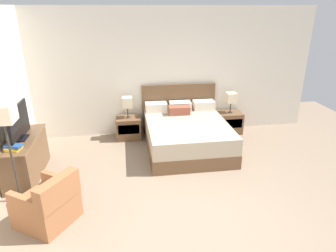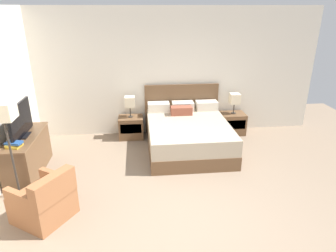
% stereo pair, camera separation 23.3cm
% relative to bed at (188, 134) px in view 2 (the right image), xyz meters
% --- Properties ---
extents(ground_plane, '(10.26, 10.26, 0.00)m').
position_rel_bed_xyz_m(ground_plane, '(-0.37, -2.43, -0.33)').
color(ground_plane, '#84705B').
extents(wall_back, '(7.03, 0.06, 2.85)m').
position_rel_bed_xyz_m(wall_back, '(-0.37, 1.02, 1.09)').
color(wall_back, silver).
rests_on(wall_back, ground).
extents(bed, '(1.72, 2.02, 1.17)m').
position_rel_bed_xyz_m(bed, '(0.00, 0.00, 0.00)').
color(bed, brown).
rests_on(bed, ground).
extents(nightstand_left, '(0.55, 0.45, 0.50)m').
position_rel_bed_xyz_m(nightstand_left, '(-1.20, 0.70, -0.08)').
color(nightstand_left, brown).
rests_on(nightstand_left, ground).
extents(nightstand_right, '(0.55, 0.45, 0.50)m').
position_rel_bed_xyz_m(nightstand_right, '(1.20, 0.70, -0.08)').
color(nightstand_right, brown).
rests_on(nightstand_right, ground).
extents(table_lamp_left, '(0.22, 0.22, 0.48)m').
position_rel_bed_xyz_m(table_lamp_left, '(-1.20, 0.71, 0.52)').
color(table_lamp_left, '#332D28').
rests_on(table_lamp_left, nightstand_left).
extents(table_lamp_right, '(0.22, 0.22, 0.48)m').
position_rel_bed_xyz_m(table_lamp_right, '(1.20, 0.71, 0.52)').
color(table_lamp_right, '#332D28').
rests_on(table_lamp_right, nightstand_right).
extents(dresser, '(0.47, 1.35, 0.73)m').
position_rel_bed_xyz_m(dresser, '(-3.03, -0.70, 0.04)').
color(dresser, brown).
rests_on(dresser, ground).
extents(tv, '(0.18, 0.96, 0.59)m').
position_rel_bed_xyz_m(tv, '(-3.02, -0.70, 0.68)').
color(tv, black).
rests_on(tv, dresser).
extents(book_red_cover, '(0.24, 0.23, 0.03)m').
position_rel_bed_xyz_m(book_red_cover, '(-3.02, -1.14, 0.41)').
color(book_red_cover, gold).
rests_on(book_red_cover, dresser).
extents(book_blue_cover, '(0.23, 0.16, 0.02)m').
position_rel_bed_xyz_m(book_blue_cover, '(-3.04, -1.14, 0.43)').
color(book_blue_cover, gold).
rests_on(book_blue_cover, book_red_cover).
extents(book_small_top, '(0.28, 0.20, 0.04)m').
position_rel_bed_xyz_m(book_small_top, '(-3.02, -1.14, 0.47)').
color(book_small_top, '#234C8E').
rests_on(book_small_top, book_blue_cover).
extents(armchair_by_window, '(0.95, 0.95, 0.76)m').
position_rel_bed_xyz_m(armchair_by_window, '(-2.37, -2.05, -0.05)').
color(armchair_by_window, '#935B38').
rests_on(armchair_by_window, ground).
extents(floor_lamp, '(0.32, 0.32, 1.58)m').
position_rel_bed_xyz_m(floor_lamp, '(-2.94, -1.47, 0.99)').
color(floor_lamp, '#332D28').
rests_on(floor_lamp, ground).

